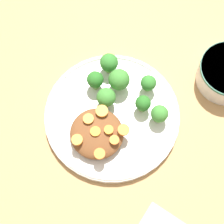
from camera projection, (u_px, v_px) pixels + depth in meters
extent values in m
plane|color=tan|center=(112.00, 117.00, 0.80)|extent=(4.00, 4.00, 0.00)
cylinder|color=silver|center=(112.00, 116.00, 0.79)|extent=(0.29, 0.29, 0.02)
torus|color=silver|center=(112.00, 115.00, 0.79)|extent=(0.28, 0.28, 0.01)
ellipsoid|color=brown|center=(97.00, 133.00, 0.75)|extent=(0.11, 0.11, 0.03)
cylinder|color=#7FA85B|center=(119.00, 84.00, 0.80)|extent=(0.01, 0.01, 0.02)
sphere|color=#3D8433|center=(119.00, 80.00, 0.78)|extent=(0.05, 0.05, 0.05)
cylinder|color=#759E51|center=(158.00, 117.00, 0.77)|extent=(0.02, 0.02, 0.02)
sphere|color=#3D8433|center=(160.00, 114.00, 0.76)|extent=(0.04, 0.04, 0.04)
cylinder|color=#7FA85B|center=(142.00, 107.00, 0.78)|extent=(0.02, 0.02, 0.02)
sphere|color=#286B23|center=(143.00, 103.00, 0.76)|extent=(0.03, 0.03, 0.03)
cylinder|color=#759E51|center=(96.00, 84.00, 0.80)|extent=(0.02, 0.02, 0.02)
sphere|color=#286B23|center=(95.00, 80.00, 0.78)|extent=(0.04, 0.04, 0.04)
cylinder|color=#7FA85B|center=(148.00, 87.00, 0.80)|extent=(0.01, 0.01, 0.02)
sphere|color=#337A2D|center=(148.00, 83.00, 0.78)|extent=(0.03, 0.03, 0.03)
cylinder|color=#759E51|center=(106.00, 101.00, 0.79)|extent=(0.02, 0.02, 0.02)
sphere|color=#3D8433|center=(106.00, 97.00, 0.77)|extent=(0.04, 0.04, 0.04)
cylinder|color=#7FA85B|center=(109.00, 67.00, 0.81)|extent=(0.02, 0.02, 0.02)
sphere|color=#337A2D|center=(109.00, 63.00, 0.79)|extent=(0.04, 0.04, 0.04)
cylinder|color=orange|center=(109.00, 130.00, 0.74)|extent=(0.02, 0.02, 0.01)
cylinder|color=orange|center=(114.00, 140.00, 0.73)|extent=(0.02, 0.02, 0.00)
cylinder|color=orange|center=(77.00, 140.00, 0.73)|extent=(0.02, 0.02, 0.01)
cylinder|color=orange|center=(95.00, 131.00, 0.74)|extent=(0.02, 0.02, 0.00)
cylinder|color=orange|center=(102.00, 111.00, 0.75)|extent=(0.03, 0.03, 0.01)
cylinder|color=orange|center=(88.00, 119.00, 0.75)|extent=(0.02, 0.02, 0.01)
cylinder|color=orange|center=(100.00, 154.00, 0.72)|extent=(0.02, 0.02, 0.01)
cylinder|color=orange|center=(124.00, 130.00, 0.74)|extent=(0.02, 0.02, 0.01)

